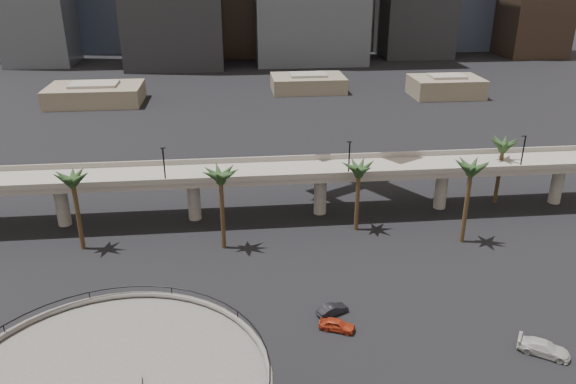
{
  "coord_description": "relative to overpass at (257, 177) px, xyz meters",
  "views": [
    {
      "loc": [
        -4.12,
        -34.41,
        42.89
      ],
      "look_at": [
        2.45,
        28.0,
        15.96
      ],
      "focal_mm": 35.0,
      "sensor_mm": 36.0,
      "label": 1
    }
  ],
  "objects": [
    {
      "name": "overpass",
      "position": [
        0.0,
        0.0,
        0.0
      ],
      "size": [
        130.0,
        9.3,
        14.7
      ],
      "color": "gray",
      "rests_on": "ground"
    },
    {
      "name": "palm_trees",
      "position": [
        11.58,
        -7.82,
        3.96
      ],
      "size": [
        76.4,
        18.4,
        14.0
      ],
      "color": "#4C3A20",
      "rests_on": "ground"
    },
    {
      "name": "low_buildings",
      "position": [
        6.89,
        87.3,
        -4.48
      ],
      "size": [
        135.0,
        27.5,
        6.8
      ],
      "color": "#69614D",
      "rests_on": "ground"
    },
    {
      "name": "car_a",
      "position": [
        7.81,
        -33.55,
        -6.59
      ],
      "size": [
        4.76,
        3.36,
        1.5
      ],
      "primitive_type": "imported",
      "rotation": [
        0.0,
        0.0,
        1.17
      ],
      "color": "#AA3218",
      "rests_on": "ground"
    },
    {
      "name": "car_b",
      "position": [
        7.84,
        -30.25,
        -6.65
      ],
      "size": [
        4.41,
        3.02,
        1.38
      ],
      "primitive_type": "imported",
      "rotation": [
        0.0,
        0.0,
        1.99
      ],
      "color": "black",
      "rests_on": "ground"
    },
    {
      "name": "car_c",
      "position": [
        30.75,
        -40.46,
        -6.51
      ],
      "size": [
        6.07,
        5.12,
        1.67
      ],
      "primitive_type": "imported",
      "rotation": [
        0.0,
        0.0,
        0.98
      ],
      "color": "beige",
      "rests_on": "ground"
    }
  ]
}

